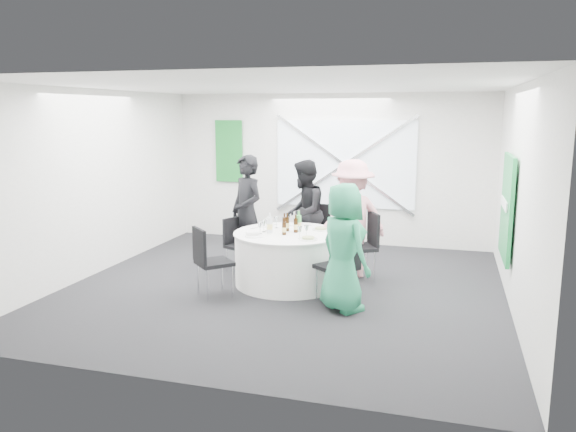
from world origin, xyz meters
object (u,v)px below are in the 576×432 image
(chair_front_left, at_px, (208,257))
(person_man_back_left, at_px, (247,213))
(chair_back_left, at_px, (237,241))
(banquet_table, at_px, (288,258))
(chair_back, at_px, (316,229))
(clear_water_bottle, at_px, (270,225))
(person_woman_green, at_px, (343,247))
(person_woman_pink, at_px, (352,219))
(green_water_bottle, at_px, (299,224))
(chair_back_right, at_px, (365,240))
(person_man_back, at_px, (304,213))
(chair_front_right, at_px, (341,261))

(chair_front_left, bearing_deg, person_man_back_left, -45.78)
(chair_back_left, distance_m, person_man_back_left, 0.47)
(banquet_table, bearing_deg, chair_back, 85.01)
(clear_water_bottle, bearing_deg, banquet_table, 20.78)
(banquet_table, bearing_deg, chair_front_left, -134.43)
(person_woman_green, bearing_deg, person_man_back_left, 2.59)
(person_woman_pink, xyz_separation_m, green_water_bottle, (-0.68, -0.53, -0.01))
(chair_back_right, relative_size, clear_water_bottle, 3.47)
(person_man_back, bearing_deg, clear_water_bottle, -11.60)
(banquet_table, xyz_separation_m, chair_back_right, (1.03, 0.54, 0.21))
(chair_front_right, xyz_separation_m, person_man_back, (-0.96, 1.80, 0.27))
(green_water_bottle, bearing_deg, chair_back, 90.92)
(chair_back_left, bearing_deg, clear_water_bottle, -102.10)
(chair_front_left, bearing_deg, banquet_table, -90.00)
(chair_back, height_order, chair_front_left, chair_back)
(chair_front_right, height_order, person_woman_pink, person_woman_pink)
(person_woman_green, bearing_deg, chair_front_right, -31.53)
(chair_front_right, distance_m, person_man_back, 2.06)
(person_man_back, bearing_deg, green_water_bottle, 7.42)
(person_man_back_left, relative_size, person_woman_pink, 1.02)
(chair_back_right, bearing_deg, clear_water_bottle, -91.26)
(chair_back_right, height_order, person_woman_pink, person_woman_pink)
(chair_back_right, xyz_separation_m, green_water_bottle, (-0.90, -0.43, 0.29))
(person_man_back, height_order, green_water_bottle, person_man_back)
(person_woman_pink, bearing_deg, clear_water_bottle, -3.50)
(chair_back, distance_m, chair_front_left, 2.33)
(chair_back, height_order, person_man_back, person_man_back)
(person_man_back_left, xyz_separation_m, clear_water_bottle, (0.61, -0.71, -0.03))
(banquet_table, relative_size, chair_back_right, 1.56)
(chair_back, xyz_separation_m, person_man_back_left, (-0.96, -0.64, 0.33))
(banquet_table, xyz_separation_m, green_water_bottle, (0.13, 0.11, 0.50))
(banquet_table, height_order, chair_front_right, chair_front_right)
(person_man_back, xyz_separation_m, person_woman_pink, (0.87, -0.49, 0.03))
(person_man_back, bearing_deg, chair_front_left, -24.64)
(chair_front_right, height_order, clear_water_bottle, clear_water_bottle)
(chair_back_left, distance_m, clear_water_bottle, 0.95)
(chair_front_right, height_order, person_man_back_left, person_man_back_left)
(banquet_table, distance_m, chair_back_left, 1.04)
(chair_back_right, xyz_separation_m, clear_water_bottle, (-1.27, -0.63, 0.28))
(banquet_table, relative_size, person_woman_green, 0.97)
(chair_back_left, height_order, green_water_bottle, green_water_bottle)
(clear_water_bottle, bearing_deg, person_man_back, 81.25)
(chair_back_right, bearing_deg, chair_back, -155.48)
(person_man_back_left, relative_size, clear_water_bottle, 6.24)
(chair_back, distance_m, green_water_bottle, 1.18)
(person_man_back, bearing_deg, chair_front_right, 25.32)
(chair_back, bearing_deg, chair_front_left, -109.42)
(chair_back_left, bearing_deg, green_water_bottle, -82.12)
(chair_back_right, height_order, person_man_back_left, person_man_back_left)
(person_man_back, bearing_deg, person_man_back_left, -59.97)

